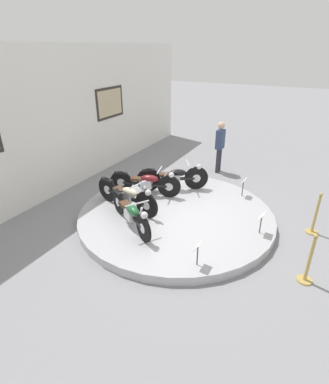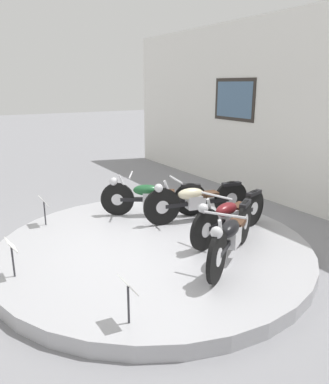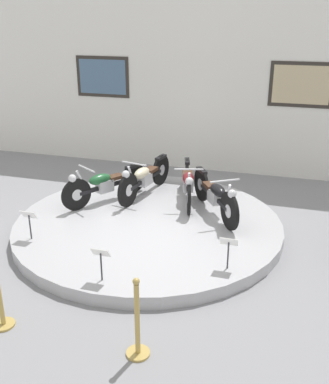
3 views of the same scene
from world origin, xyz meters
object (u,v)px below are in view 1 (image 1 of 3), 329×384
info_placard_front_centre (262,218)px  info_placard_front_right (243,183)px  motorcycle_cream (127,195)px  info_placard_front_left (198,248)px  motorcycle_green (131,212)px  motorcycle_maroon (146,182)px  stanchion_post_left_of_entry (308,266)px  visitor_standing (220,144)px  motorcycle_black (174,177)px  stanchion_post_right_of_entry (315,220)px

info_placard_front_centre → info_placard_front_right: size_ratio=1.00×
motorcycle_cream → info_placard_front_left: motorcycle_cream is taller
motorcycle_green → info_placard_front_centre: bearing=-67.3°
motorcycle_maroon → info_placard_front_left: size_ratio=3.76×
motorcycle_cream → stanchion_post_left_of_entry: bearing=-96.1°
info_placard_front_right → visitor_standing: size_ratio=0.30×
motorcycle_green → info_placard_front_left: size_ratio=3.31×
motorcycle_black → info_placard_front_left: (-2.73, -1.82, -0.03)m
stanchion_post_right_of_entry → motorcycle_green: bearing=118.6°
visitor_standing → stanchion_post_left_of_entry: 5.44m
motorcycle_black → info_placard_front_right: motorcycle_black is taller
motorcycle_black → info_placard_front_right: size_ratio=3.37×
info_placard_front_left → info_placard_front_centre: 1.82m
motorcycle_maroon → visitor_standing: 3.23m
motorcycle_cream → info_placard_front_right: bearing=-48.4°
info_placard_front_right → stanchion_post_left_of_entry: bearing=-143.9°
info_placard_front_centre → visitor_standing: visitor_standing is taller
motorcycle_green → info_placard_front_centre: motorcycle_green is taller
motorcycle_green → motorcycle_maroon: 1.64m
motorcycle_cream → motorcycle_maroon: size_ratio=1.03×
stanchion_post_left_of_entry → motorcycle_maroon: bearing=72.1°
visitor_standing → info_placard_front_right: bearing=-144.9°
motorcycle_black → visitor_standing: 2.47m
motorcycle_maroon → visitor_standing: (3.03, -1.04, 0.39)m
info_placard_front_centre → stanchion_post_left_of_entry: size_ratio=0.50×
info_placard_front_centre → stanchion_post_right_of_entry: (0.90, -1.03, -0.22)m
stanchion_post_left_of_entry → info_placard_front_centre: bearing=48.9°
motorcycle_maroon → info_placard_front_centre: size_ratio=3.76×
info_placard_front_right → stanchion_post_right_of_entry: 2.00m
motorcycle_maroon → info_placard_front_right: (1.18, -2.35, -0.02)m
info_placard_front_left → stanchion_post_right_of_entry: 3.14m
motorcycle_black → stanchion_post_right_of_entry: (-0.20, -3.67, -0.26)m
info_placard_front_left → motorcycle_black: bearing=33.7°
stanchion_post_left_of_entry → info_placard_front_left: bearing=111.6°
motorcycle_black → visitor_standing: bearing=-12.3°
motorcycle_black → stanchion_post_left_of_entry: 4.19m
info_placard_front_left → info_placard_front_right: (3.26, 0.00, 0.00)m
motorcycle_black → stanchion_post_left_of_entry: (-2.00, -3.67, -0.26)m
motorcycle_green → info_placard_front_right: (2.73, -1.82, -0.01)m
motorcycle_black → stanchion_post_right_of_entry: bearing=-93.1°
stanchion_post_left_of_entry → stanchion_post_right_of_entry: 1.80m
motorcycle_green → motorcycle_maroon: size_ratio=0.88×
motorcycle_green → motorcycle_black: size_ratio=0.98×
motorcycle_black → info_placard_front_centre: size_ratio=3.37×
motorcycle_maroon → stanchion_post_left_of_entry: 4.42m
info_placard_front_centre → stanchion_post_left_of_entry: stanchion_post_left_of_entry is taller
motorcycle_cream → stanchion_post_left_of_entry: (-0.45, -4.20, -0.25)m
stanchion_post_right_of_entry → stanchion_post_left_of_entry: bearing=180.0°
motorcycle_green → motorcycle_black: bearing=0.1°
motorcycle_black → info_placard_front_left: motorcycle_black is taller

